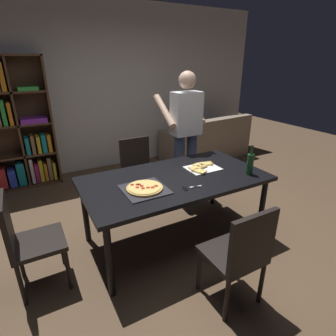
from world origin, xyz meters
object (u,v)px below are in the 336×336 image
at_px(dining_table, 175,183).
at_px(chair_near_camera, 240,252).
at_px(chair_left_end, 25,238).
at_px(wine_bottle, 250,164).
at_px(kitchen_scissors, 189,188).
at_px(couch, 207,144).
at_px(pepperoni_pizza_on_tray, 145,188).
at_px(person_serving_pizza, 185,131).
at_px(chair_far_side, 138,167).
at_px(bookshelf, 2,133).

height_order(dining_table, chair_near_camera, chair_near_camera).
height_order(dining_table, chair_left_end, chair_left_end).
bearing_deg(wine_bottle, kitchen_scissors, 178.29).
bearing_deg(couch, kitchen_scissors, -130.24).
relative_size(chair_left_end, pepperoni_pizza_on_tray, 2.25).
relative_size(chair_near_camera, person_serving_pizza, 0.51).
distance_m(dining_table, chair_far_side, 1.01).
distance_m(bookshelf, wine_bottle, 3.53).
xyz_separation_m(chair_far_side, bookshelf, (-1.57, 1.38, 0.36)).
relative_size(person_serving_pizza, kitchen_scissors, 8.86).
height_order(chair_near_camera, chair_far_side, same).
bearing_deg(wine_bottle, chair_left_end, 171.97).
bearing_deg(pepperoni_pizza_on_tray, wine_bottle, -9.70).
distance_m(bookshelf, person_serving_pizza, 2.70).
relative_size(dining_table, chair_near_camera, 2.09).
bearing_deg(bookshelf, dining_table, -56.59).
distance_m(couch, bookshelf, 3.54).
height_order(couch, kitchen_scissors, couch).
height_order(dining_table, couch, couch).
bearing_deg(chair_far_side, pepperoni_pizza_on_tray, -109.54).
height_order(chair_near_camera, person_serving_pizza, person_serving_pizza).
height_order(chair_far_side, bookshelf, bookshelf).
bearing_deg(wine_bottle, chair_far_side, 119.31).
relative_size(chair_left_end, couch, 0.51).
height_order(person_serving_pizza, pepperoni_pizza_on_tray, person_serving_pizza).
relative_size(chair_far_side, kitchen_scissors, 4.56).
xyz_separation_m(dining_table, person_serving_pizza, (0.61, 0.77, 0.31)).
bearing_deg(chair_near_camera, chair_far_side, 90.00).
height_order(chair_near_camera, pepperoni_pizza_on_tray, chair_near_camera).
bearing_deg(chair_far_side, kitchen_scissors, -90.59).
bearing_deg(bookshelf, pepperoni_pizza_on_tray, -64.72).
bearing_deg(chair_near_camera, dining_table, 90.00).
bearing_deg(person_serving_pizza, chair_left_end, -159.21).
distance_m(person_serving_pizza, kitchen_scissors, 1.25).
bearing_deg(couch, dining_table, -133.81).
height_order(chair_near_camera, couch, chair_near_camera).
distance_m(bookshelf, pepperoni_pizza_on_tray, 2.75).
bearing_deg(bookshelf, wine_bottle, -49.43).
relative_size(person_serving_pizza, pepperoni_pizza_on_tray, 4.37).
height_order(chair_left_end, person_serving_pizza, person_serving_pizza).
xyz_separation_m(chair_near_camera, person_serving_pizza, (0.61, 1.76, 0.49)).
bearing_deg(chair_far_side, wine_bottle, -60.69).
xyz_separation_m(pepperoni_pizza_on_tray, kitchen_scissors, (0.38, -0.17, -0.01)).
bearing_deg(bookshelf, chair_near_camera, -65.05).
height_order(chair_far_side, wine_bottle, wine_bottle).
bearing_deg(kitchen_scissors, person_serving_pizza, 59.54).
height_order(chair_far_side, couch, chair_far_side).
height_order(bookshelf, kitchen_scissors, bookshelf).
bearing_deg(couch, pepperoni_pizza_on_tray, -137.59).
distance_m(chair_far_side, person_serving_pizza, 0.81).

